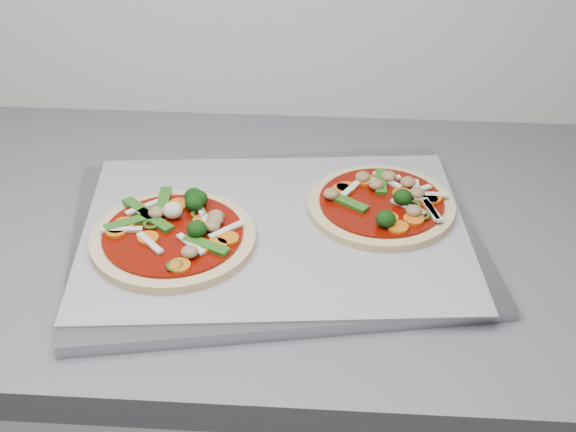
{
  "coord_description": "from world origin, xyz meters",
  "views": [
    {
      "loc": [
        0.67,
        0.48,
        1.48
      ],
      "look_at": [
        0.62,
        1.28,
        0.93
      ],
      "focal_mm": 50.0,
      "sensor_mm": 36.0,
      "label": 1
    }
  ],
  "objects": [
    {
      "name": "pizza_right",
      "position": [
        0.73,
        1.32,
        0.93
      ],
      "size": [
        0.19,
        0.19,
        0.03
      ],
      "rotation": [
        0.0,
        0.0,
        0.04
      ],
      "color": "#D7BE87",
      "rests_on": "parchment"
    },
    {
      "name": "pizza_left",
      "position": [
        0.49,
        1.24,
        0.93
      ],
      "size": [
        0.24,
        0.24,
        0.03
      ],
      "rotation": [
        0.0,
        0.0,
        0.31
      ],
      "color": "#D7BE87",
      "rests_on": "parchment"
    },
    {
      "name": "parchment",
      "position": [
        0.6,
        1.27,
        0.92
      ],
      "size": [
        0.49,
        0.38,
        0.0
      ],
      "primitive_type": "cube",
      "rotation": [
        0.0,
        0.0,
        0.1
      ],
      "color": "#929297",
      "rests_on": "baking_tray"
    },
    {
      "name": "baking_tray",
      "position": [
        0.6,
        1.27,
        0.91
      ],
      "size": [
        0.54,
        0.44,
        0.02
      ],
      "primitive_type": "cube",
      "rotation": [
        0.0,
        0.0,
        0.19
      ],
      "color": "gray",
      "rests_on": "countertop"
    }
  ]
}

